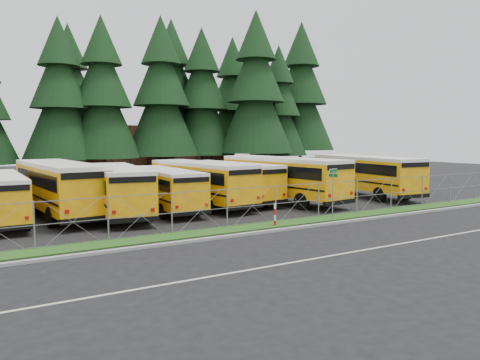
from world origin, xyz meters
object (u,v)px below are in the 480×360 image
at_px(street_sign, 333,183).
at_px(bus_2, 117,191).
at_px(bus_1, 58,189).
at_px(bus_5, 227,182).
at_px(bus_3, 162,190).
at_px(bus_6, 279,180).
at_px(bus_4, 199,184).
at_px(bus_east, 362,176).
at_px(striped_bollard, 275,215).

bearing_deg(street_sign, bus_2, 143.54).
distance_m(bus_1, bus_5, 11.29).
height_order(bus_2, bus_3, bus_2).
xyz_separation_m(bus_2, street_sign, (10.02, -7.41, 0.60)).
bearing_deg(street_sign, bus_3, 132.88).
bearing_deg(bus_6, bus_4, 160.37).
bearing_deg(bus_2, bus_east, 4.81).
bearing_deg(striped_bollard, bus_1, 134.86).
height_order(bus_2, striped_bollard, bus_2).
relative_size(bus_3, bus_4, 0.89).
distance_m(bus_1, bus_2, 3.33).
xyz_separation_m(bus_5, street_sign, (1.73, -8.91, 0.64)).
bearing_deg(bus_east, bus_6, -177.26).
height_order(bus_2, bus_6, bus_6).
bearing_deg(bus_5, bus_3, -172.77).
bearing_deg(bus_east, street_sign, -137.79).
bearing_deg(bus_1, street_sign, -38.87).
bearing_deg(bus_3, bus_2, -173.62).
bearing_deg(bus_5, street_sign, -85.05).
height_order(bus_4, bus_6, bus_6).
distance_m(bus_east, street_sign, 11.16).
xyz_separation_m(bus_2, striped_bollard, (5.96, -7.57, -0.83)).
bearing_deg(bus_2, bus_3, 11.87).
height_order(bus_1, bus_6, bus_6).
distance_m(bus_5, bus_6, 3.61).
bearing_deg(bus_2, bus_6, 5.32).
xyz_separation_m(bus_3, bus_east, (16.08, -1.04, 0.24)).
distance_m(bus_4, bus_6, 5.77).
relative_size(bus_6, street_sign, 4.27).
height_order(bus_2, street_sign, bus_2).
bearing_deg(bus_3, bus_6, -2.45).
bearing_deg(bus_4, bus_2, -177.10).
relative_size(street_sign, striped_bollard, 2.34).
xyz_separation_m(bus_east, street_sign, (-8.99, -6.60, 0.49)).
bearing_deg(striped_bollard, bus_2, 128.24).
bearing_deg(bus_3, bus_4, 14.12).
xyz_separation_m(bus_4, bus_5, (2.57, 0.65, -0.07)).
relative_size(bus_1, bus_east, 1.01).
height_order(bus_1, bus_4, bus_1).
distance_m(bus_1, bus_3, 6.05).
height_order(bus_east, striped_bollard, bus_east).
bearing_deg(bus_2, striped_bollard, -44.52).
height_order(bus_3, bus_6, bus_6).
height_order(bus_6, bus_east, bus_6).
relative_size(bus_4, bus_5, 1.05).
bearing_deg(bus_6, striped_bollard, -134.21).
bearing_deg(striped_bollard, bus_4, 91.63).
distance_m(bus_3, bus_east, 16.12).
xyz_separation_m(bus_4, bus_east, (13.29, -1.66, 0.08)).
xyz_separation_m(bus_2, bus_4, (5.72, 0.85, 0.03)).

